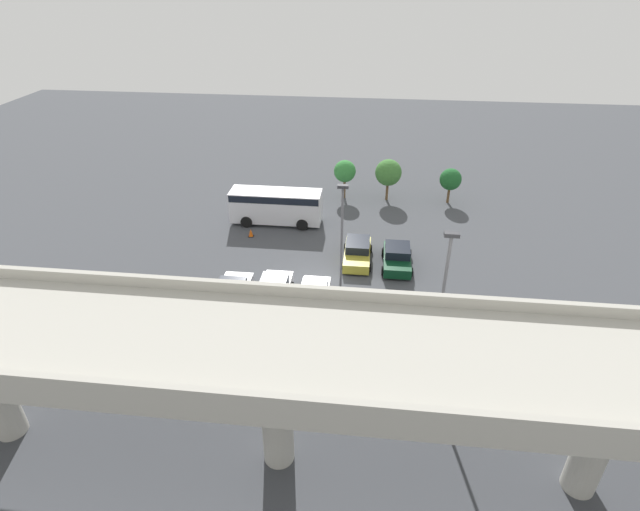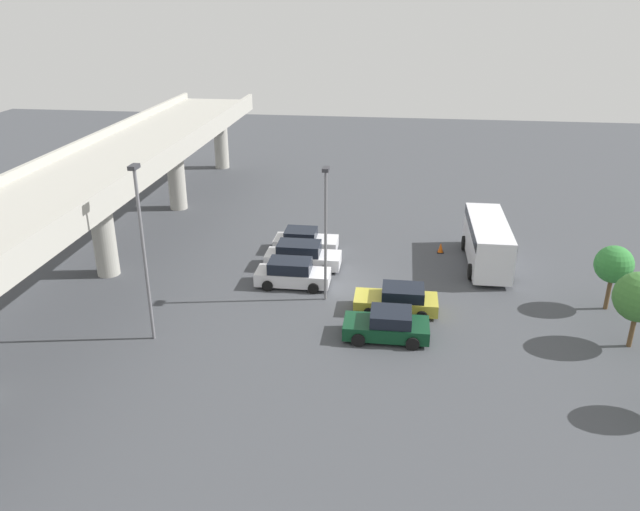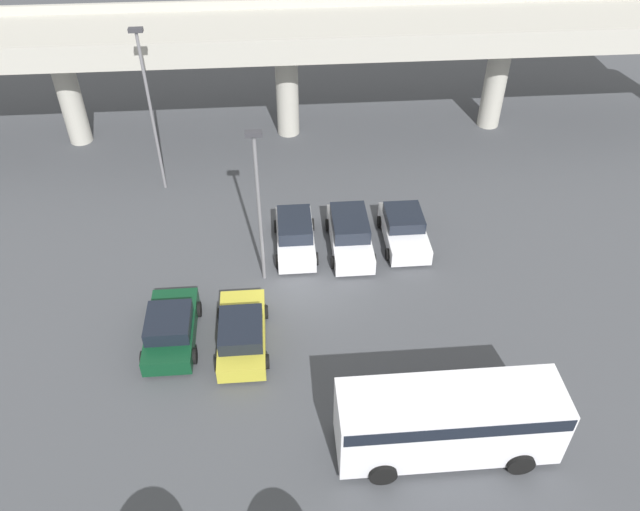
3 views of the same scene
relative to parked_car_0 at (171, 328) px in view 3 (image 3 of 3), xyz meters
name	(u,v)px [view 3 (image 3 of 3)]	position (x,y,z in m)	size (l,w,h in m)	color
ground_plane	(302,287)	(5.70, 2.87, -0.72)	(113.22, 113.22, 0.00)	#424449
highway_overpass	(285,42)	(5.70, 17.69, 5.23)	(54.23, 6.79, 7.42)	#ADAAA0
parked_car_0	(171,328)	(0.00, 0.00, 0.00)	(2.25, 4.36, 1.55)	#0C381E
parked_car_1	(242,333)	(2.99, -0.48, -0.02)	(2.20, 4.60, 1.51)	gold
parked_car_2	(295,234)	(5.55, 5.90, 0.05)	(2.08, 4.46, 1.64)	silver
parked_car_3	(350,234)	(8.29, 5.73, 0.08)	(2.16, 4.81, 1.69)	silver
parked_car_4	(404,229)	(11.07, 5.97, 0.00)	(2.24, 4.30, 1.56)	silver
shuttle_bus	(449,418)	(10.33, -6.09, 1.03)	(7.81, 2.64, 2.94)	silver
lamp_post_near_aisle	(258,198)	(3.96, 3.68, 3.88)	(0.70, 0.35, 7.84)	slate
lamp_post_mid_lot	(149,102)	(-1.61, 11.89, 4.55)	(0.70, 0.35, 9.14)	slate
traffic_cone	(468,378)	(11.99, -3.29, -0.40)	(0.44, 0.44, 0.70)	black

